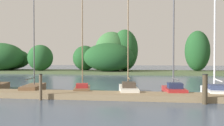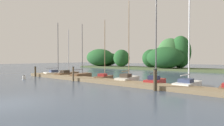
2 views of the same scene
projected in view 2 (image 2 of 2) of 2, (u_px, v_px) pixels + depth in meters
The scene contains 14 objects.
ground at pixel (6, 104), 9.51m from camera, with size 160.00×160.00×0.00m, color #425166.
dock_pier at pixel (115, 82), 17.11m from camera, with size 28.43×1.80×0.35m.
far_shore at pixel (150, 58), 41.91m from camera, with size 55.82×8.32×7.32m.
sailboat_0 at pixel (57, 73), 26.18m from camera, with size 2.06×3.82×7.66m.
sailboat_1 at pixel (68, 73), 24.74m from camera, with size 1.90×4.50×6.45m.
sailboat_2 at pixel (82, 75), 22.47m from camera, with size 1.55×3.38×6.74m.
sailboat_3 at pixel (104, 77), 20.43m from camera, with size 1.63×3.07×6.82m.
sailboat_4 at pixel (128, 78), 18.38m from camera, with size 1.62×3.85×8.36m.
sailboat_5 at pixel (155, 80), 16.43m from camera, with size 1.43×2.97×8.11m.
sailboat_6 at pixel (188, 82), 15.08m from camera, with size 1.45×3.90×8.24m.
mooring_piling_0 at pixel (35, 72), 23.80m from camera, with size 0.26×0.26×1.37m.
mooring_piling_1 at pixel (73, 74), 19.06m from camera, with size 0.21×0.21×1.56m.
mooring_piling_2 at pixel (155, 80), 13.33m from camera, with size 0.30×0.30×1.63m.
channel_buoy_0 at pixel (24, 77), 20.97m from camera, with size 0.34×0.34×0.51m.
Camera 2 is at (10.27, -3.97, 2.39)m, focal length 28.78 mm.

